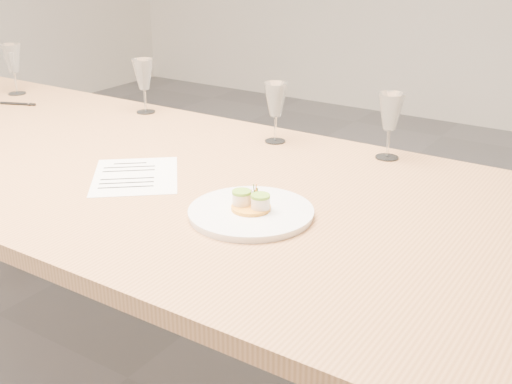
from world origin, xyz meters
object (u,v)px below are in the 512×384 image
Objects in this scene: ballpoint_pen at (18,104)px; wine_glass_1 at (143,76)px; dinner_plate at (251,211)px; wine_glass_2 at (276,101)px; wine_glass_0 at (12,60)px; wine_glass_3 at (390,113)px; recipe_sheet at (135,176)px; dining_table at (109,179)px.

ballpoint_pen is 0.50m from wine_glass_1.
dinner_plate is 1.28m from ballpoint_pen.
wine_glass_2 reaches higher than dinner_plate.
wine_glass_0 is 1.47m from wine_glass_3.
recipe_sheet is at bearing -41.71° from ballpoint_pen.
wine_glass_3 is at bearing -14.36° from ballpoint_pen.
recipe_sheet is at bearing -22.30° from wine_glass_0.
wine_glass_2 is at bearing -14.27° from ballpoint_pen.
wine_glass_1 reaches higher than wine_glass_3.
recipe_sheet is (-0.38, 0.04, -0.01)m from dinner_plate.
dinner_plate is 1.51× the size of wine_glass_1.
wine_glass_2 is (0.15, 0.44, 0.12)m from recipe_sheet.
wine_glass_1 is at bearing -179.45° from wine_glass_3.
wine_glass_2 is at bearing -3.79° from wine_glass_1.
ballpoint_pen is 1.35m from wine_glass_3.
ballpoint_pen is 0.22m from wine_glass_0.
dining_table is at bearing -60.87° from wine_glass_1.
ballpoint_pen is 0.69× the size of wine_glass_0.
wine_glass_0 is at bearing 121.17° from ballpoint_pen.
dining_table is at bearing 168.60° from dinner_plate.
wine_glass_3 is at bearing 3.01° from wine_glass_0.
wine_glass_0 is (-0.14, 0.11, 0.13)m from ballpoint_pen.
dinner_plate is at bearing -100.56° from wine_glass_3.
wine_glass_3 is (1.47, 0.08, -0.00)m from wine_glass_0.
wine_glass_3 is (0.10, 0.53, 0.11)m from dinner_plate.
wine_glass_3 is (1.33, 0.18, 0.12)m from ballpoint_pen.
wine_glass_2 is at bearing 116.06° from dinner_plate.
dinner_plate is 1.47× the size of wine_glass_0.
wine_glass_3 is (0.65, 0.41, 0.19)m from dining_table.
ballpoint_pen reaches higher than recipe_sheet.
wine_glass_2 is (0.32, 0.37, 0.19)m from dining_table.
dining_table is 0.91m from wine_glass_0.
wine_glass_0 reaches higher than wine_glass_2.
recipe_sheet is at bearing -50.18° from wine_glass_1.
dining_table is at bearing -41.02° from ballpoint_pen.
wine_glass_3 is at bearing 79.44° from dinner_plate.
wine_glass_1 is (-0.23, 0.41, 0.20)m from dining_table.
dinner_plate is at bearing -33.58° from wine_glass_1.
dining_table is at bearing -147.53° from wine_glass_3.
wine_glass_1 is (0.45, 0.17, 0.12)m from ballpoint_pen.
wine_glass_1 is at bearing 176.21° from wine_glass_2.
wine_glass_3 reaches higher than ballpoint_pen.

